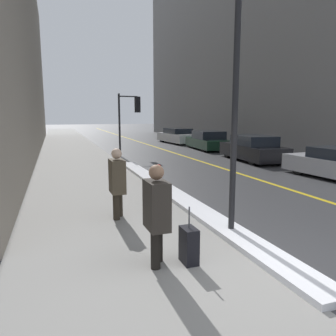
{
  "coord_description": "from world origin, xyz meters",
  "views": [
    {
      "loc": [
        -3.07,
        -3.71,
        2.38
      ],
      "look_at": [
        -0.4,
        4.0,
        1.05
      ],
      "focal_mm": 35.0,
      "sensor_mm": 36.0,
      "label": 1
    }
  ],
  "objects_px": {
    "parked_car_dark_green": "(208,141)",
    "lamp_post": "(236,87)",
    "fire_hydrant": "(159,175)",
    "pedestrian_trailing": "(117,180)",
    "parked_car_black": "(253,149)",
    "parked_car_white": "(177,136)",
    "pedestrian_with_shoulder_bag": "(156,211)",
    "rolling_suitcase": "(189,246)",
    "traffic_light_near": "(131,111)"
  },
  "relations": [
    {
      "from": "parked_car_black",
      "to": "lamp_post",
      "type": "bearing_deg",
      "value": 149.17
    },
    {
      "from": "parked_car_dark_green",
      "to": "fire_hydrant",
      "type": "xyz_separation_m",
      "value": [
        -6.65,
        -9.79,
        -0.26
      ]
    },
    {
      "from": "traffic_light_near",
      "to": "fire_hydrant",
      "type": "height_order",
      "value": "traffic_light_near"
    },
    {
      "from": "fire_hydrant",
      "to": "parked_car_black",
      "type": "bearing_deg",
      "value": 31.96
    },
    {
      "from": "traffic_light_near",
      "to": "rolling_suitcase",
      "type": "bearing_deg",
      "value": -104.56
    },
    {
      "from": "pedestrian_trailing",
      "to": "parked_car_white",
      "type": "height_order",
      "value": "pedestrian_trailing"
    },
    {
      "from": "lamp_post",
      "to": "pedestrian_with_shoulder_bag",
      "type": "bearing_deg",
      "value": -155.3
    },
    {
      "from": "parked_car_white",
      "to": "parked_car_dark_green",
      "type": "bearing_deg",
      "value": 178.24
    },
    {
      "from": "pedestrian_trailing",
      "to": "parked_car_dark_green",
      "type": "bearing_deg",
      "value": 145.6
    },
    {
      "from": "parked_car_white",
      "to": "rolling_suitcase",
      "type": "bearing_deg",
      "value": 155.89
    },
    {
      "from": "lamp_post",
      "to": "parked_car_black",
      "type": "xyz_separation_m",
      "value": [
        6.43,
        9.0,
        -2.28
      ]
    },
    {
      "from": "traffic_light_near",
      "to": "pedestrian_with_shoulder_bag",
      "type": "height_order",
      "value": "traffic_light_near"
    },
    {
      "from": "pedestrian_with_shoulder_bag",
      "to": "parked_car_dark_green",
      "type": "distance_m",
      "value": 17.82
    },
    {
      "from": "lamp_post",
      "to": "pedestrian_with_shoulder_bag",
      "type": "distance_m",
      "value": 2.85
    },
    {
      "from": "parked_car_dark_green",
      "to": "fire_hydrant",
      "type": "relative_size",
      "value": 6.42
    },
    {
      "from": "parked_car_dark_green",
      "to": "parked_car_white",
      "type": "distance_m",
      "value": 5.47
    },
    {
      "from": "pedestrian_with_shoulder_bag",
      "to": "rolling_suitcase",
      "type": "bearing_deg",
      "value": 75.82
    },
    {
      "from": "parked_car_black",
      "to": "parked_car_white",
      "type": "height_order",
      "value": "parked_car_black"
    },
    {
      "from": "traffic_light_near",
      "to": "pedestrian_trailing",
      "type": "xyz_separation_m",
      "value": [
        -2.92,
        -11.4,
        -1.66
      ]
    },
    {
      "from": "pedestrian_trailing",
      "to": "parked_car_dark_green",
      "type": "distance_m",
      "value": 15.67
    },
    {
      "from": "pedestrian_with_shoulder_bag",
      "to": "rolling_suitcase",
      "type": "relative_size",
      "value": 1.72
    },
    {
      "from": "parked_car_black",
      "to": "pedestrian_with_shoulder_bag",
      "type": "bearing_deg",
      "value": 144.7
    },
    {
      "from": "lamp_post",
      "to": "pedestrian_trailing",
      "type": "relative_size",
      "value": 2.97
    },
    {
      "from": "traffic_light_near",
      "to": "parked_car_dark_green",
      "type": "height_order",
      "value": "traffic_light_near"
    },
    {
      "from": "traffic_light_near",
      "to": "fire_hydrant",
      "type": "bearing_deg",
      "value": -101.74
    },
    {
      "from": "parked_car_white",
      "to": "fire_hydrant",
      "type": "distance_m",
      "value": 16.56
    },
    {
      "from": "lamp_post",
      "to": "pedestrian_with_shoulder_bag",
      "type": "relative_size",
      "value": 2.97
    },
    {
      "from": "pedestrian_trailing",
      "to": "fire_hydrant",
      "type": "xyz_separation_m",
      "value": [
        2.02,
        3.27,
        -0.56
      ]
    },
    {
      "from": "lamp_post",
      "to": "fire_hydrant",
      "type": "xyz_separation_m",
      "value": [
        0.04,
        5.01,
        -2.56
      ]
    },
    {
      "from": "parked_car_dark_green",
      "to": "traffic_light_near",
      "type": "bearing_deg",
      "value": 110.48
    },
    {
      "from": "pedestrian_trailing",
      "to": "pedestrian_with_shoulder_bag",
      "type": "bearing_deg",
      "value": 2.3
    },
    {
      "from": "lamp_post",
      "to": "fire_hydrant",
      "type": "relative_size",
      "value": 6.93
    },
    {
      "from": "parked_car_white",
      "to": "rolling_suitcase",
      "type": "xyz_separation_m",
      "value": [
        -7.82,
        -21.23,
        -0.3
      ]
    },
    {
      "from": "rolling_suitcase",
      "to": "traffic_light_near",
      "type": "bearing_deg",
      "value": 170.04
    },
    {
      "from": "pedestrian_trailing",
      "to": "rolling_suitcase",
      "type": "xyz_separation_m",
      "value": [
        0.65,
        -2.71,
        -0.6
      ]
    },
    {
      "from": "parked_car_black",
      "to": "fire_hydrant",
      "type": "height_order",
      "value": "parked_car_black"
    },
    {
      "from": "lamp_post",
      "to": "pedestrian_trailing",
      "type": "distance_m",
      "value": 3.31
    },
    {
      "from": "traffic_light_near",
      "to": "fire_hydrant",
      "type": "relative_size",
      "value": 5.08
    },
    {
      "from": "traffic_light_near",
      "to": "rolling_suitcase",
      "type": "distance_m",
      "value": 14.47
    },
    {
      "from": "pedestrian_trailing",
      "to": "rolling_suitcase",
      "type": "distance_m",
      "value": 2.85
    },
    {
      "from": "parked_car_dark_green",
      "to": "rolling_suitcase",
      "type": "bearing_deg",
      "value": 157.5
    },
    {
      "from": "parked_car_white",
      "to": "fire_hydrant",
      "type": "bearing_deg",
      "value": 153.19
    },
    {
      "from": "lamp_post",
      "to": "fire_hydrant",
      "type": "height_order",
      "value": "lamp_post"
    },
    {
      "from": "parked_car_white",
      "to": "traffic_light_near",
      "type": "bearing_deg",
      "value": 138.17
    },
    {
      "from": "pedestrian_trailing",
      "to": "fire_hydrant",
      "type": "bearing_deg",
      "value": 147.51
    },
    {
      "from": "pedestrian_with_shoulder_bag",
      "to": "parked_car_black",
      "type": "bearing_deg",
      "value": 139.16
    },
    {
      "from": "parked_car_dark_green",
      "to": "lamp_post",
      "type": "bearing_deg",
      "value": 160.14
    },
    {
      "from": "traffic_light_near",
      "to": "parked_car_black",
      "type": "bearing_deg",
      "value": -42.51
    },
    {
      "from": "parked_car_black",
      "to": "parked_car_white",
      "type": "bearing_deg",
      "value": 4.42
    },
    {
      "from": "parked_car_black",
      "to": "traffic_light_near",
      "type": "bearing_deg",
      "value": 57.63
    }
  ]
}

